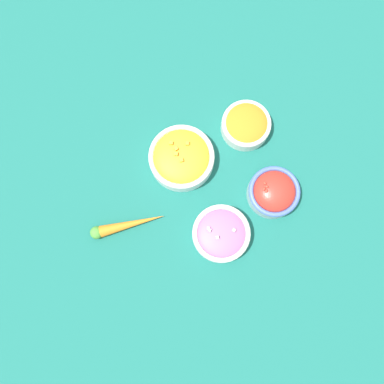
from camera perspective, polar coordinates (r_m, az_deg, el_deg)
ground_plane at (r=1.08m, az=-0.00°, el=-0.29°), size 3.00×3.00×0.00m
bowl_red_onion at (r=1.04m, az=3.91°, el=-5.56°), size 0.14×0.14×0.06m
bowl_carrots at (r=1.10m, az=7.22°, el=8.90°), size 0.13×0.13×0.05m
bowl_squash at (r=1.07m, az=-1.40°, el=4.61°), size 0.16×0.16×0.07m
bowl_cherry_tomatoes at (r=1.06m, az=10.85°, el=0.00°), size 0.13×0.13×0.07m
loose_carrot at (r=1.06m, az=-8.85°, el=-4.42°), size 0.16×0.13×0.03m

